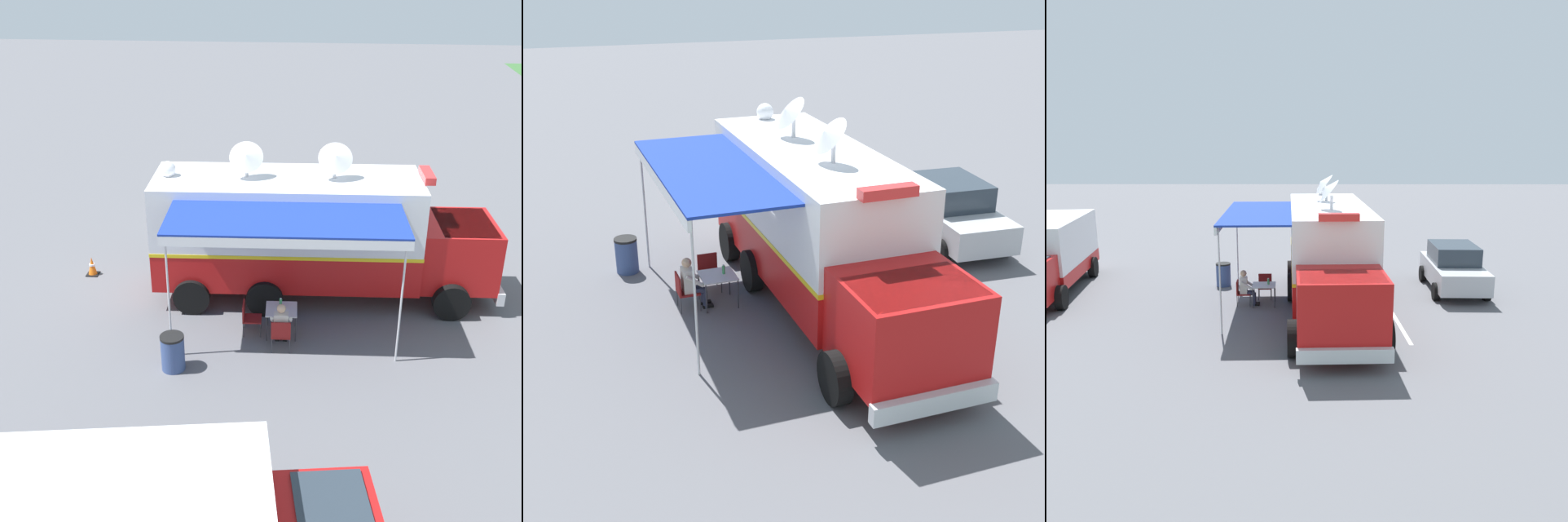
% 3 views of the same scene
% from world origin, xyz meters
% --- Properties ---
extents(ground_plane, '(100.00, 100.00, 0.00)m').
position_xyz_m(ground_plane, '(0.00, 0.00, 0.00)').
color(ground_plane, '#5B5B60').
extents(lot_stripe, '(0.31, 4.80, 0.01)m').
position_xyz_m(lot_stripe, '(-2.15, 1.33, 0.00)').
color(lot_stripe, silver).
rests_on(lot_stripe, ground).
extents(command_truck, '(5.16, 9.58, 4.53)m').
position_xyz_m(command_truck, '(0.00, 0.75, 1.95)').
color(command_truck, '#B71414').
rests_on(command_truck, ground).
extents(folding_table, '(0.83, 0.83, 0.73)m').
position_xyz_m(folding_table, '(2.21, 0.02, 0.67)').
color(folding_table, silver).
rests_on(folding_table, ground).
extents(water_bottle, '(0.07, 0.07, 0.22)m').
position_xyz_m(water_bottle, '(2.06, -0.01, 0.83)').
color(water_bottle, '#3F9959').
rests_on(water_bottle, folding_table).
extents(folding_chair_at_table, '(0.50, 0.50, 0.87)m').
position_xyz_m(folding_chair_at_table, '(3.01, 0.05, 0.51)').
color(folding_chair_at_table, maroon).
rests_on(folding_chair_at_table, ground).
extents(folding_chair_beside_table, '(0.50, 0.50, 0.87)m').
position_xyz_m(folding_chair_beside_table, '(2.25, -0.83, 0.51)').
color(folding_chair_beside_table, maroon).
rests_on(folding_chair_beside_table, ground).
extents(seated_responder, '(0.67, 0.57, 1.25)m').
position_xyz_m(seated_responder, '(2.82, 0.05, 0.65)').
color(seated_responder, silver).
rests_on(seated_responder, ground).
extents(trash_bin, '(0.57, 0.57, 0.91)m').
position_xyz_m(trash_bin, '(4.02, -2.45, 0.46)').
color(trash_bin, '#384C7F').
rests_on(trash_bin, ground).
extents(traffic_cone, '(0.36, 0.36, 0.58)m').
position_xyz_m(traffic_cone, '(-0.67, -5.90, 0.28)').
color(traffic_cone, black).
rests_on(traffic_cone, ground).
extents(car_behind_truck, '(2.10, 4.24, 1.76)m').
position_xyz_m(car_behind_truck, '(-4.83, -1.90, 0.88)').
color(car_behind_truck, '#B2B5BA').
rests_on(car_behind_truck, ground).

